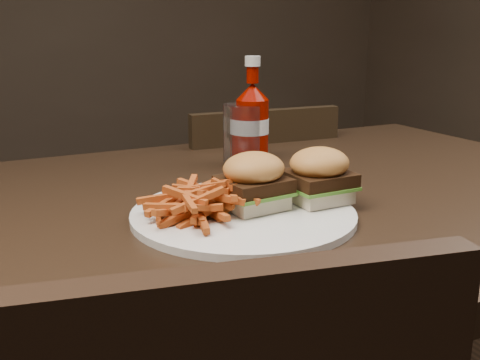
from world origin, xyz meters
name	(u,v)px	position (x,y,z in m)	size (l,w,h in m)	color
dining_table	(271,204)	(0.00, 0.00, 0.73)	(1.20, 0.80, 0.04)	black
chair_far	(238,251)	(0.19, 0.50, 0.43)	(0.37, 0.37, 0.03)	black
plate	(243,214)	(-0.09, -0.09, 0.76)	(0.30, 0.30, 0.01)	white
sandwich_half_a	(254,201)	(-0.08, -0.09, 0.77)	(0.08, 0.07, 0.02)	beige
sandwich_half_b	(318,194)	(0.02, -0.10, 0.77)	(0.08, 0.07, 0.02)	beige
fries_pile	(201,200)	(-0.15, -0.09, 0.78)	(0.10, 0.10, 0.04)	#AD4911
ketchup_bottle	(252,132)	(0.06, 0.17, 0.81)	(0.06, 0.06, 0.12)	#7B0900
tumbler	(243,136)	(0.04, 0.17, 0.81)	(0.07, 0.07, 0.11)	white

